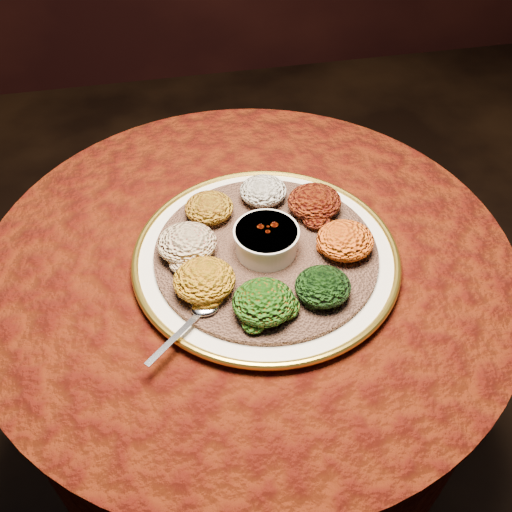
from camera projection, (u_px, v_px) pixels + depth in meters
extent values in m
plane|color=black|center=(251.00, 440.00, 1.55)|extent=(4.00, 4.00, 0.00)
cylinder|color=black|center=(251.00, 437.00, 1.54)|extent=(0.44, 0.44, 0.04)
cylinder|color=black|center=(250.00, 373.00, 1.31)|extent=(0.12, 0.12, 0.68)
cylinder|color=black|center=(248.00, 266.00, 1.05)|extent=(0.80, 0.80, 0.04)
cylinder|color=#3D1005|center=(249.00, 315.00, 1.15)|extent=(0.93, 0.93, 0.34)
cylinder|color=#3D1005|center=(248.00, 256.00, 1.03)|extent=(0.96, 0.96, 0.01)
cylinder|color=white|center=(266.00, 258.00, 1.00)|extent=(0.53, 0.53, 0.02)
torus|color=gold|center=(266.00, 255.00, 1.00)|extent=(0.47, 0.47, 0.01)
cylinder|color=brown|center=(266.00, 252.00, 0.99)|extent=(0.44, 0.44, 0.01)
cylinder|color=silver|center=(266.00, 241.00, 0.97)|extent=(0.11, 0.11, 0.05)
cylinder|color=silver|center=(266.00, 232.00, 0.96)|extent=(0.11, 0.11, 0.01)
cylinder|color=#571904|center=(266.00, 235.00, 0.96)|extent=(0.09, 0.09, 0.01)
ellipsoid|color=silver|center=(205.00, 308.00, 0.90)|extent=(0.04, 0.03, 0.01)
cube|color=silver|center=(175.00, 338.00, 0.86)|extent=(0.10, 0.09, 0.00)
ellipsoid|color=beige|center=(263.00, 191.00, 1.07)|extent=(0.09, 0.08, 0.04)
ellipsoid|color=black|center=(314.00, 202.00, 1.04)|extent=(0.10, 0.09, 0.05)
ellipsoid|color=#C17B10|center=(345.00, 240.00, 0.97)|extent=(0.10, 0.09, 0.05)
ellipsoid|color=black|center=(323.00, 286.00, 0.90)|extent=(0.09, 0.09, 0.04)
ellipsoid|color=#A43E0A|center=(264.00, 302.00, 0.88)|extent=(0.10, 0.09, 0.05)
ellipsoid|color=#BD7010|center=(204.00, 280.00, 0.91)|extent=(0.10, 0.10, 0.05)
ellipsoid|color=maroon|center=(187.00, 243.00, 0.97)|extent=(0.10, 0.10, 0.05)
ellipsoid|color=#936A11|center=(209.00, 208.00, 1.04)|extent=(0.09, 0.08, 0.04)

